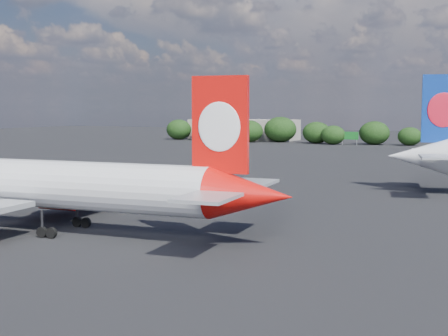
% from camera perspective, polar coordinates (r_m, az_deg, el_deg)
% --- Properties ---
extents(ground, '(500.00, 500.00, 0.00)m').
position_cam_1_polar(ground, '(100.98, 4.03, -1.75)').
color(ground, black).
rests_on(ground, ground).
extents(qantas_airliner, '(48.21, 45.88, 15.72)m').
position_cam_1_polar(qantas_airliner, '(66.39, -15.02, -1.60)').
color(qantas_airliner, silver).
rests_on(qantas_airliner, ground).
extents(terminal_building, '(42.00, 16.00, 8.00)m').
position_cam_1_polar(terminal_building, '(247.32, 1.81, 3.54)').
color(terminal_building, gray).
rests_on(terminal_building, ground).
extents(highway_sign, '(6.00, 0.30, 4.50)m').
position_cam_1_polar(highway_sign, '(216.24, 11.41, 2.90)').
color(highway_sign, '#13601E').
rests_on(highway_sign, ground).
extents(billboard_yellow, '(5.00, 0.30, 5.50)m').
position_cam_1_polar(billboard_yellow, '(216.36, 19.54, 2.89)').
color(billboard_yellow, gold).
rests_on(billboard_yellow, ground).
extents(horizon_treeline, '(204.07, 16.89, 9.33)m').
position_cam_1_polar(horizon_treeline, '(217.53, 15.05, 3.05)').
color(horizon_treeline, black).
rests_on(horizon_treeline, ground).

